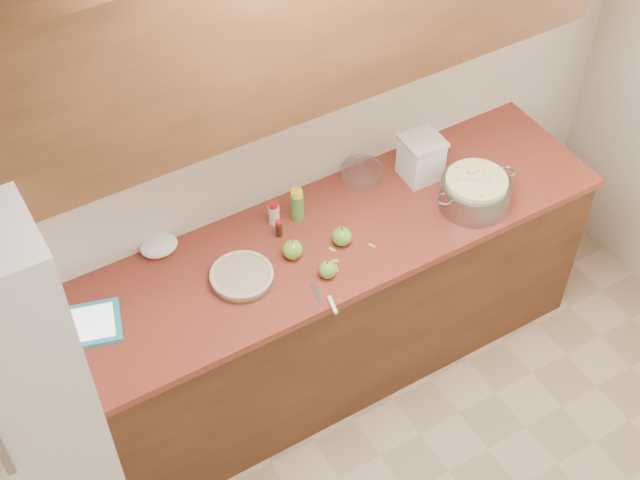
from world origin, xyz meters
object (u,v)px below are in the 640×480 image
pie (242,276)px  flour_canister (421,157)px  tablet (84,326)px  colander (475,192)px

pie → flour_canister: (0.98, 0.15, 0.09)m
pie → flour_canister: flour_canister is taller
flour_canister → tablet: bearing=-178.2°
colander → tablet: size_ratio=1.24×
pie → colander: 1.09m
pie → tablet: bearing=171.5°
colander → tablet: colander is taller
pie → tablet: (-0.64, 0.10, -0.01)m
pie → colander: size_ratio=0.66×
pie → colander: colander is taller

